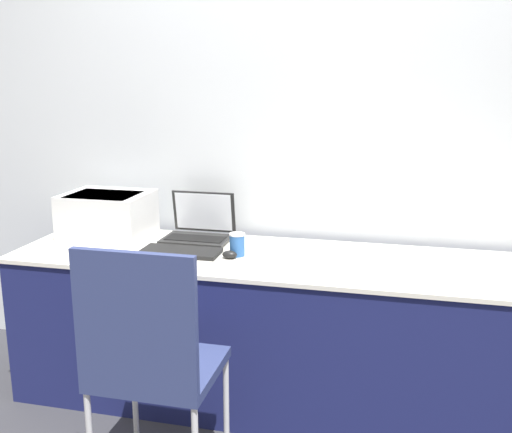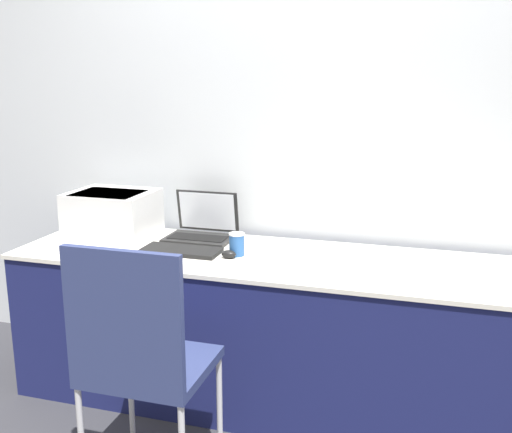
{
  "view_description": "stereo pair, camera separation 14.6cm",
  "coord_description": "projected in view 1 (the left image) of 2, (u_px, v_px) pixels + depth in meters",
  "views": [
    {
      "loc": [
        0.5,
        -2.28,
        1.56
      ],
      "look_at": [
        -0.15,
        0.36,
        0.91
      ],
      "focal_mm": 42.0,
      "sensor_mm": 36.0,
      "label": 1
    },
    {
      "loc": [
        0.64,
        -2.24,
        1.56
      ],
      "look_at": [
        -0.15,
        0.36,
        0.91
      ],
      "focal_mm": 42.0,
      "sensor_mm": 36.0,
      "label": 2
    }
  ],
  "objects": [
    {
      "name": "chair",
      "position": [
        150.0,
        354.0,
        2.16
      ],
      "size": [
        0.44,
        0.41,
        1.0
      ],
      "color": "navy",
      "rests_on": "ground_plane"
    },
    {
      "name": "table",
      "position": [
        284.0,
        331.0,
        2.86
      ],
      "size": [
        2.59,
        0.68,
        0.73
      ],
      "color": "#191E51",
      "rests_on": "ground_plane"
    },
    {
      "name": "coffee_cup",
      "position": [
        237.0,
        245.0,
        2.79
      ],
      "size": [
        0.07,
        0.07,
        0.11
      ],
      "color": "#285699",
      "rests_on": "table"
    },
    {
      "name": "laptop_left",
      "position": [
        199.0,
        229.0,
        3.08
      ],
      "size": [
        0.34,
        0.26,
        0.24
      ],
      "color": "black",
      "rests_on": "table"
    },
    {
      "name": "external_keyboard",
      "position": [
        181.0,
        252.0,
        2.83
      ],
      "size": [
        0.38,
        0.16,
        0.02
      ],
      "color": "black",
      "rests_on": "table"
    },
    {
      "name": "wall_back",
      "position": [
        302.0,
        127.0,
        3.05
      ],
      "size": [
        8.0,
        0.05,
        2.6
      ],
      "color": "silver",
      "rests_on": "ground_plane"
    },
    {
      "name": "printer",
      "position": [
        108.0,
        214.0,
        3.09
      ],
      "size": [
        0.42,
        0.35,
        0.24
      ],
      "color": "silver",
      "rests_on": "table"
    },
    {
      "name": "mouse",
      "position": [
        230.0,
        255.0,
        2.76
      ],
      "size": [
        0.07,
        0.05,
        0.04
      ],
      "color": "black",
      "rests_on": "table"
    }
  ]
}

